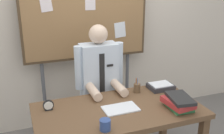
{
  "coord_description": "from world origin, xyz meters",
  "views": [
    {
      "loc": [
        -0.83,
        -2.05,
        1.94
      ],
      "look_at": [
        0.0,
        0.18,
        1.11
      ],
      "focal_mm": 42.68,
      "sensor_mm": 36.0,
      "label": 1
    }
  ],
  "objects_px": {
    "bulletin_board": "(86,20)",
    "coffee_mug": "(105,125)",
    "pen_holder": "(137,88)",
    "desk_clock": "(48,106)",
    "open_notebook": "(121,109)",
    "desk": "(119,117)",
    "paper_tray": "(161,86)",
    "book_stack": "(179,102)",
    "person": "(100,92)"
  },
  "relations": [
    {
      "from": "desk_clock",
      "to": "pen_holder",
      "type": "bearing_deg",
      "value": 4.41
    },
    {
      "from": "desk",
      "to": "desk_clock",
      "type": "relative_size",
      "value": 15.71
    },
    {
      "from": "open_notebook",
      "to": "desk_clock",
      "type": "xyz_separation_m",
      "value": [
        -0.63,
        0.22,
        0.04
      ]
    },
    {
      "from": "desk",
      "to": "coffee_mug",
      "type": "bearing_deg",
      "value": -128.31
    },
    {
      "from": "bulletin_board",
      "to": "coffee_mug",
      "type": "bearing_deg",
      "value": -99.82
    },
    {
      "from": "bulletin_board",
      "to": "desk_clock",
      "type": "bearing_deg",
      "value": -125.37
    },
    {
      "from": "desk_clock",
      "to": "paper_tray",
      "type": "relative_size",
      "value": 0.38
    },
    {
      "from": "bulletin_board",
      "to": "pen_holder",
      "type": "distance_m",
      "value": 1.05
    },
    {
      "from": "person",
      "to": "open_notebook",
      "type": "relative_size",
      "value": 4.47
    },
    {
      "from": "open_notebook",
      "to": "desk_clock",
      "type": "height_order",
      "value": "desk_clock"
    },
    {
      "from": "open_notebook",
      "to": "pen_holder",
      "type": "relative_size",
      "value": 2.02
    },
    {
      "from": "bulletin_board",
      "to": "coffee_mug",
      "type": "relative_size",
      "value": 21.24
    },
    {
      "from": "desk_clock",
      "to": "coffee_mug",
      "type": "height_order",
      "value": "desk_clock"
    },
    {
      "from": "bulletin_board",
      "to": "paper_tray",
      "type": "bearing_deg",
      "value": -53.41
    },
    {
      "from": "book_stack",
      "to": "pen_holder",
      "type": "height_order",
      "value": "pen_holder"
    },
    {
      "from": "person",
      "to": "bulletin_board",
      "type": "bearing_deg",
      "value": 89.99
    },
    {
      "from": "bulletin_board",
      "to": "desk_clock",
      "type": "distance_m",
      "value": 1.23
    },
    {
      "from": "book_stack",
      "to": "desk_clock",
      "type": "distance_m",
      "value": 1.2
    },
    {
      "from": "person",
      "to": "pen_holder",
      "type": "height_order",
      "value": "person"
    },
    {
      "from": "coffee_mug",
      "to": "pen_holder",
      "type": "bearing_deg",
      "value": 45.88
    },
    {
      "from": "desk",
      "to": "book_stack",
      "type": "height_order",
      "value": "book_stack"
    },
    {
      "from": "desk_clock",
      "to": "paper_tray",
      "type": "xyz_separation_m",
      "value": [
        1.21,
        0.06,
        -0.02
      ]
    },
    {
      "from": "pen_holder",
      "to": "desk_clock",
      "type": "bearing_deg",
      "value": -175.59
    },
    {
      "from": "coffee_mug",
      "to": "open_notebook",
      "type": "bearing_deg",
      "value": 48.44
    },
    {
      "from": "desk",
      "to": "bulletin_board",
      "type": "relative_size",
      "value": 0.8
    },
    {
      "from": "desk",
      "to": "pen_holder",
      "type": "xyz_separation_m",
      "value": [
        0.31,
        0.27,
        0.14
      ]
    },
    {
      "from": "book_stack",
      "to": "paper_tray",
      "type": "relative_size",
      "value": 1.24
    },
    {
      "from": "pen_holder",
      "to": "desk",
      "type": "bearing_deg",
      "value": -139.45
    },
    {
      "from": "bulletin_board",
      "to": "paper_tray",
      "type": "distance_m",
      "value": 1.18
    },
    {
      "from": "desk",
      "to": "paper_tray",
      "type": "bearing_deg",
      "value": 23.6
    },
    {
      "from": "desk_clock",
      "to": "desk",
      "type": "bearing_deg",
      "value": -17.76
    },
    {
      "from": "coffee_mug",
      "to": "desk",
      "type": "bearing_deg",
      "value": 51.69
    },
    {
      "from": "person",
      "to": "open_notebook",
      "type": "bearing_deg",
      "value": -88.95
    },
    {
      "from": "person",
      "to": "desk_clock",
      "type": "bearing_deg",
      "value": -147.77
    },
    {
      "from": "desk_clock",
      "to": "pen_holder",
      "type": "relative_size",
      "value": 0.62
    },
    {
      "from": "desk",
      "to": "desk_clock",
      "type": "xyz_separation_m",
      "value": [
        -0.61,
        0.2,
        0.14
      ]
    },
    {
      "from": "open_notebook",
      "to": "desk_clock",
      "type": "relative_size",
      "value": 3.27
    },
    {
      "from": "coffee_mug",
      "to": "paper_tray",
      "type": "height_order",
      "value": "coffee_mug"
    },
    {
      "from": "book_stack",
      "to": "desk_clock",
      "type": "height_order",
      "value": "book_stack"
    },
    {
      "from": "desk",
      "to": "coffee_mug",
      "type": "distance_m",
      "value": 0.41
    },
    {
      "from": "person",
      "to": "paper_tray",
      "type": "relative_size",
      "value": 5.55
    },
    {
      "from": "person",
      "to": "coffee_mug",
      "type": "distance_m",
      "value": 0.92
    },
    {
      "from": "person",
      "to": "open_notebook",
      "type": "height_order",
      "value": "person"
    },
    {
      "from": "book_stack",
      "to": "paper_tray",
      "type": "xyz_separation_m",
      "value": [
        0.08,
        0.46,
        -0.04
      ]
    },
    {
      "from": "desk",
      "to": "pen_holder",
      "type": "relative_size",
      "value": 9.7
    },
    {
      "from": "book_stack",
      "to": "desk_clock",
      "type": "xyz_separation_m",
      "value": [
        -1.13,
        0.4,
        -0.02
      ]
    },
    {
      "from": "person",
      "to": "desk",
      "type": "bearing_deg",
      "value": -90.0
    },
    {
      "from": "person",
      "to": "paper_tray",
      "type": "bearing_deg",
      "value": -28.54
    },
    {
      "from": "open_notebook",
      "to": "pen_holder",
      "type": "height_order",
      "value": "pen_holder"
    },
    {
      "from": "paper_tray",
      "to": "desk",
      "type": "bearing_deg",
      "value": -156.4
    }
  ]
}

